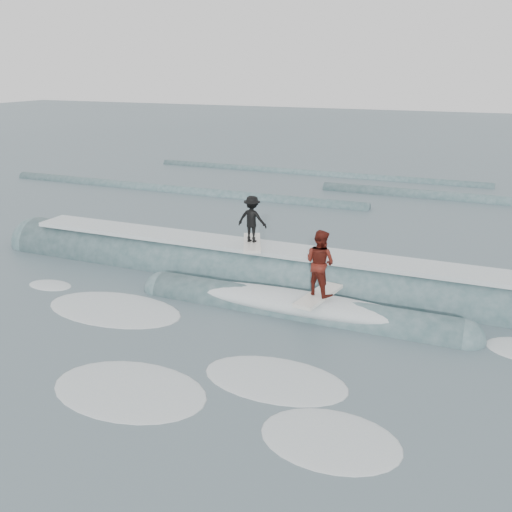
% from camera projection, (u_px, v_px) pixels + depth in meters
% --- Properties ---
extents(ground, '(160.00, 160.00, 0.00)m').
position_uv_depth(ground, '(224.00, 317.00, 16.03)').
color(ground, '#435962').
rests_on(ground, ground).
extents(breaking_wave, '(21.56, 3.84, 2.11)m').
position_uv_depth(breaking_wave, '(272.00, 283.00, 18.44)').
color(breaking_wave, '#335256').
rests_on(breaking_wave, ground).
extents(surfer_black, '(1.31, 2.05, 1.62)m').
position_uv_depth(surfer_black, '(252.00, 222.00, 18.53)').
color(surfer_black, silver).
rests_on(surfer_black, ground).
extents(surfer_red, '(1.10, 2.07, 1.95)m').
position_uv_depth(surfer_red, '(320.00, 265.00, 15.63)').
color(surfer_red, silver).
rests_on(surfer_red, ground).
extents(whitewater, '(15.98, 7.13, 0.10)m').
position_uv_depth(whitewater, '(209.00, 356.00, 13.87)').
color(whitewater, silver).
rests_on(whitewater, ground).
extents(far_swells, '(40.55, 8.65, 0.80)m').
position_uv_depth(far_swells, '(353.00, 193.00, 31.66)').
color(far_swells, '#335256').
rests_on(far_swells, ground).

